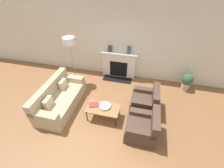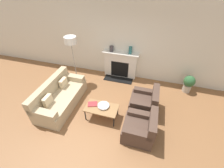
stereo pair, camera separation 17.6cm
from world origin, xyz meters
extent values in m
plane|color=brown|center=(0.00, 0.00, 0.00)|extent=(18.00, 18.00, 0.00)
cube|color=silver|center=(0.00, 2.63, 1.45)|extent=(18.00, 0.06, 2.90)
cube|color=silver|center=(-0.14, 2.50, 0.50)|extent=(1.27, 0.20, 1.01)
cube|color=black|center=(-0.14, 2.42, 0.37)|extent=(0.70, 0.04, 0.66)
cube|color=black|center=(-0.14, 2.22, 0.01)|extent=(1.14, 0.40, 0.02)
cube|color=silver|center=(-0.14, 2.47, 1.03)|extent=(1.39, 0.28, 0.05)
cube|color=tan|center=(-1.54, 0.37, 0.21)|extent=(0.88, 1.94, 0.41)
cube|color=tan|center=(-1.89, 0.37, 0.63)|extent=(0.20, 1.94, 0.43)
cube|color=tan|center=(-1.54, -0.49, 0.50)|extent=(0.81, 0.22, 0.18)
cube|color=tan|center=(-1.54, 1.23, 0.50)|extent=(0.81, 0.22, 0.18)
cube|color=beige|center=(-1.68, -0.06, 0.55)|extent=(0.12, 0.32, 0.28)
cube|color=beige|center=(-1.68, 0.81, 0.55)|extent=(0.12, 0.32, 0.28)
cube|color=#4C382D|center=(0.98, -0.07, 0.21)|extent=(0.79, 0.81, 0.42)
cube|color=#4C382D|center=(1.30, -0.07, 0.61)|extent=(0.18, 0.81, 0.38)
cube|color=#4C382D|center=(0.98, 0.25, 0.48)|extent=(0.71, 0.18, 0.13)
cube|color=#4C382D|center=(0.98, -0.38, 0.48)|extent=(0.71, 0.18, 0.13)
cube|color=#4C382D|center=(0.98, 0.91, 0.21)|extent=(0.79, 0.81, 0.42)
cube|color=#4C382D|center=(1.30, 0.91, 0.61)|extent=(0.18, 0.81, 0.38)
cube|color=#4C382D|center=(0.98, 1.22, 0.48)|extent=(0.71, 0.18, 0.13)
cube|color=#4C382D|center=(0.98, 0.60, 0.48)|extent=(0.71, 0.18, 0.13)
cube|color=olive|center=(-0.14, 0.23, 0.40)|extent=(0.94, 0.53, 0.03)
cylinder|color=black|center=(-0.57, 0.01, 0.19)|extent=(0.03, 0.03, 0.38)
cylinder|color=black|center=(0.29, 0.01, 0.19)|extent=(0.03, 0.03, 0.38)
cylinder|color=black|center=(-0.57, 0.46, 0.19)|extent=(0.03, 0.03, 0.38)
cylinder|color=black|center=(0.29, 0.46, 0.19)|extent=(0.03, 0.03, 0.38)
cylinder|color=silver|center=(-0.09, 0.29, 0.42)|extent=(0.12, 0.12, 0.01)
cylinder|color=silver|center=(-0.09, 0.29, 0.45)|extent=(0.34, 0.34, 0.04)
cube|color=#9E2D33|center=(-0.43, 0.28, 0.42)|extent=(0.33, 0.29, 0.02)
cylinder|color=gray|center=(-1.69, 1.70, 0.01)|extent=(0.28, 0.28, 0.03)
cylinder|color=gray|center=(-1.69, 1.70, 0.82)|extent=(0.03, 0.03, 1.57)
cylinder|color=white|center=(-1.69, 1.70, 1.68)|extent=(0.41, 0.41, 0.23)
cylinder|color=#3D383D|center=(-0.50, 2.50, 1.16)|extent=(0.15, 0.15, 0.20)
cylinder|color=#28666B|center=(0.21, 2.50, 1.19)|extent=(0.12, 0.12, 0.27)
cylinder|color=#B2A899|center=(2.41, 2.22, 0.14)|extent=(0.28, 0.28, 0.28)
sphere|color=#2D5B33|center=(2.41, 2.22, 0.45)|extent=(0.39, 0.39, 0.39)
camera|label=1|loc=(0.81, -2.56, 3.60)|focal=24.00mm
camera|label=2|loc=(0.98, -2.52, 3.60)|focal=24.00mm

